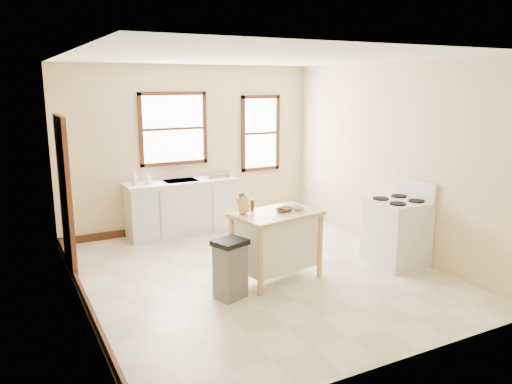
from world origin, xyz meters
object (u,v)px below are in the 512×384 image
pepper_grinder (252,205)px  trash_bin (230,269)px  knife_block (243,206)px  soap_bottle_a (134,178)px  soap_bottle_b (148,178)px  bowl_b (287,209)px  bowl_c (298,208)px  bowl_a (282,210)px  kitchen_island (276,246)px  dish_rack (216,175)px  gas_stove (397,223)px

pepper_grinder → trash_bin: pepper_grinder is taller
knife_block → soap_bottle_a: bearing=76.0°
soap_bottle_b → pepper_grinder: (0.73, -2.24, -0.05)m
bowl_b → bowl_c: 0.16m
bowl_a → bowl_b: bearing=18.5°
kitchen_island → trash_bin: size_ratio=1.52×
kitchen_island → pepper_grinder: (-0.25, 0.20, 0.52)m
dish_rack → pepper_grinder: (-0.44, -2.20, -0.01)m
trash_bin → kitchen_island: bearing=-0.0°
trash_bin → gas_stove: bearing=-19.5°
bowl_a → knife_block: bearing=162.3°
soap_bottle_a → pepper_grinder: (0.95, -2.23, -0.07)m
bowl_b → gas_stove: gas_stove is taller
dish_rack → soap_bottle_b: bearing=173.3°
gas_stove → bowl_c: bearing=170.0°
knife_block → bowl_a: bearing=-50.8°
kitchen_island → gas_stove: size_ratio=0.92×
soap_bottle_a → trash_bin: 2.81m
bowl_a → trash_bin: bearing=-163.1°
soap_bottle_a → knife_block: (0.79, -2.29, -0.04)m
kitchen_island → bowl_a: size_ratio=6.68×
knife_block → bowl_c: 0.74m
dish_rack → bowl_c: dish_rack is taller
pepper_grinder → gas_stove: gas_stove is taller
soap_bottle_a → kitchen_island: size_ratio=0.21×
kitchen_island → knife_block: 0.69m
kitchen_island → bowl_c: bowl_c is taller
knife_block → gas_stove: (2.19, -0.42, -0.40)m
soap_bottle_a → trash_bin: size_ratio=0.31×
bowl_b → bowl_a: bearing=-161.5°
soap_bottle_a → dish_rack: 1.40m
soap_bottle_a → dish_rack: bearing=-13.4°
soap_bottle_a → bowl_c: (1.51, -2.45, -0.12)m
knife_block → trash_bin: size_ratio=0.28×
kitchen_island → knife_block: knife_block is taller
soap_bottle_a → kitchen_island: 2.77m
dish_rack → bowl_a: (-0.12, -2.41, -0.06)m
dish_rack → pepper_grinder: pepper_grinder is taller
soap_bottle_b → bowl_c: bearing=-84.2°
bowl_c → trash_bin: bearing=-167.3°
kitchen_island → bowl_b: (0.16, 0.02, 0.47)m
bowl_a → gas_stove: bearing=-9.1°
soap_bottle_a → knife_block: 2.42m
bowl_c → trash_bin: size_ratio=0.23×
pepper_grinder → dish_rack: bearing=78.6°
knife_block → bowl_a: size_ratio=1.23×
soap_bottle_b → bowl_b: (1.13, -2.42, -0.10)m
soap_bottle_a → gas_stove: (2.98, -2.71, -0.44)m
soap_bottle_a → knife_block: soap_bottle_a is taller
dish_rack → kitchen_island: bearing=-99.4°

